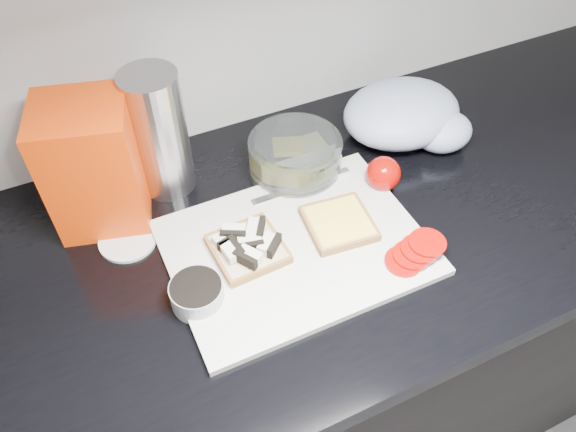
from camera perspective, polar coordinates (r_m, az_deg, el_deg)
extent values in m
cube|color=black|center=(1.32, 0.56, -14.67)|extent=(3.50, 0.60, 0.86)
cube|color=black|center=(0.95, 0.76, -1.93)|extent=(3.50, 0.64, 0.04)
cube|color=silver|center=(0.90, 0.82, -3.17)|extent=(0.40, 0.30, 0.01)
cube|color=beige|center=(0.88, -4.10, -3.36)|extent=(0.11, 0.11, 0.01)
cube|color=white|center=(0.88, -6.42, -2.23)|extent=(0.04, 0.03, 0.01)
cube|color=black|center=(0.88, -6.42, -2.23)|extent=(0.04, 0.02, 0.02)
cube|color=white|center=(0.89, -5.52, -1.52)|extent=(0.04, 0.04, 0.01)
cube|color=black|center=(0.89, -5.52, -1.52)|extent=(0.04, 0.03, 0.02)
cube|color=white|center=(0.89, -3.48, -1.27)|extent=(0.04, 0.04, 0.01)
cube|color=black|center=(0.89, -3.48, -1.27)|extent=(0.03, 0.04, 0.02)
cube|color=white|center=(0.86, -5.88, -3.56)|extent=(0.03, 0.04, 0.01)
cube|color=black|center=(0.86, -5.88, -3.56)|extent=(0.01, 0.04, 0.02)
cube|color=white|center=(0.87, -3.89, -2.67)|extent=(0.04, 0.03, 0.01)
cube|color=black|center=(0.87, -3.89, -2.67)|extent=(0.04, 0.02, 0.02)
cube|color=white|center=(0.87, -2.09, -2.86)|extent=(0.04, 0.04, 0.01)
cube|color=black|center=(0.87, -2.09, -2.86)|extent=(0.04, 0.03, 0.02)
cube|color=white|center=(0.85, -3.93, -4.01)|extent=(0.04, 0.04, 0.01)
cube|color=black|center=(0.85, -3.93, -4.01)|extent=(0.03, 0.04, 0.02)
cube|color=beige|center=(0.92, 5.19, -0.76)|extent=(0.11, 0.11, 0.01)
cube|color=#FFDD4B|center=(0.91, 5.23, -0.43)|extent=(0.10, 0.10, 0.00)
cylinder|color=#9B0803|center=(0.89, 11.66, -4.53)|extent=(0.08, 0.08, 0.01)
cylinder|color=#9B0803|center=(0.89, 12.44, -3.91)|extent=(0.08, 0.08, 0.01)
cylinder|color=#9B0803|center=(0.90, 13.20, -3.29)|extent=(0.07, 0.07, 0.01)
cylinder|color=#9B0803|center=(0.90, 13.96, -2.68)|extent=(0.06, 0.06, 0.01)
cube|color=silver|center=(0.97, -0.27, 2.45)|extent=(0.13, 0.02, 0.00)
cube|color=silver|center=(1.00, 4.64, 4.16)|extent=(0.06, 0.01, 0.01)
cylinder|color=#9FA5A4|center=(0.84, -9.21, -7.86)|extent=(0.08, 0.08, 0.04)
cylinder|color=black|center=(0.82, -9.35, -7.22)|extent=(0.08, 0.08, 0.01)
cylinder|color=silver|center=(0.95, -15.95, -2.34)|extent=(0.11, 0.11, 0.01)
cylinder|color=silver|center=(1.01, 0.72, 6.06)|extent=(0.17, 0.17, 0.07)
cube|color=#FFDD4B|center=(1.01, -0.07, 5.85)|extent=(0.06, 0.05, 0.04)
cube|color=#E9E98B|center=(1.03, 2.11, 5.80)|extent=(0.06, 0.05, 0.01)
cube|color=red|center=(0.93, -19.15, 4.86)|extent=(0.17, 0.16, 0.22)
cylinder|color=#A9A9AD|center=(0.95, -12.97, 8.13)|extent=(0.09, 0.09, 0.23)
ellipsoid|color=#929FB4|center=(1.10, 11.45, 10.22)|extent=(0.24, 0.19, 0.10)
ellipsoid|color=#929FB4|center=(1.10, 15.52, 8.23)|extent=(0.11, 0.09, 0.07)
sphere|color=#9B0803|center=(0.99, 9.65, 4.25)|extent=(0.06, 0.06, 0.06)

